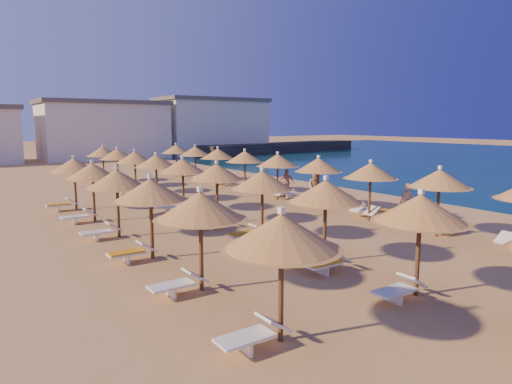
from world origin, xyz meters
TOP-DOWN VIEW (x-y plane):
  - ground at (0.00, 0.00)m, footprint 220.00×220.00m
  - jetty at (30.05, 42.25)m, footprint 30.26×8.44m
  - hotel_blocks at (4.65, 46.09)m, footprint 48.86×9.05m
  - parasol_row_east at (3.05, 4.23)m, footprint 2.54×38.19m
  - parasol_row_west at (-3.07, 4.23)m, footprint 2.54×38.19m
  - parasol_row_inland at (-7.60, 2.44)m, footprint 2.54×20.37m
  - loungers at (-1.23, 3.92)m, footprint 13.63×37.12m
  - beachgoer_c at (4.34, 8.60)m, footprint 1.02×0.97m
  - beachgoer_a at (4.17, -0.56)m, footprint 0.51×0.71m
  - beachgoer_b at (4.00, 5.49)m, footprint 1.15×1.16m

SIDE VIEW (x-z plane):
  - ground at x=0.00m, z-range 0.00..0.00m
  - loungers at x=-1.23m, z-range 0.02..0.67m
  - jetty at x=30.05m, z-range 0.00..1.50m
  - beachgoer_c at x=4.34m, z-range 0.00..1.70m
  - beachgoer_a at x=4.17m, z-range 0.00..1.82m
  - beachgoer_b at x=4.00m, z-range 0.00..1.89m
  - parasol_row_east at x=3.05m, z-range 0.87..3.75m
  - parasol_row_west at x=-3.07m, z-range 0.87..3.75m
  - parasol_row_inland at x=-7.60m, z-range 0.87..3.75m
  - hotel_blocks at x=4.65m, z-range -0.35..7.75m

